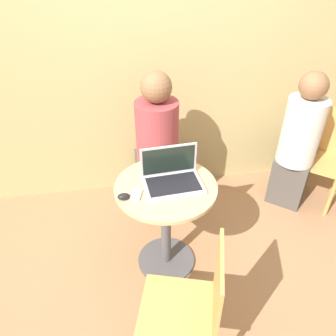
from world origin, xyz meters
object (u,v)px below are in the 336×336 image
person_seated (157,157)px  laptop (172,177)px  cell_phone (136,195)px  chair_empty (191,310)px

person_seated → laptop: bearing=-88.0°
laptop → cell_phone: (-0.24, -0.09, -0.04)m
laptop → chair_empty: laptop is taller
person_seated → cell_phone: bearing=-107.2°
chair_empty → person_seated: size_ratio=0.69×
cell_phone → chair_empty: (0.22, -0.62, -0.29)m
cell_phone → laptop: bearing=20.7°
laptop → cell_phone: size_ratio=3.55×
laptop → chair_empty: 0.78m
cell_phone → person_seated: (0.21, 0.69, -0.20)m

